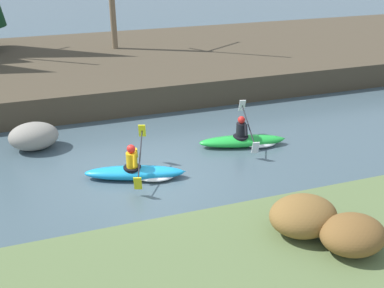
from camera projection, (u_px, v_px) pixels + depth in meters
The scene contains 7 objects.
ground_plane at pixel (150, 178), 12.27m from camera, with size 90.00×90.00×0.00m, color #425660.
riverbank_far at pixel (97, 67), 20.68m from camera, with size 44.00×10.87×1.02m.
shrub_clump_third at pixel (303, 216), 8.85m from camera, with size 1.38×1.15×0.75m.
shrub_clump_far_end at pixel (353, 234), 8.34m from camera, with size 1.27×1.06×0.69m.
kayaker_lead at pixel (246, 140), 14.05m from camera, with size 2.79×2.06×1.20m.
kayaker_middle at pixel (139, 172), 12.17m from camera, with size 2.76×2.03×1.20m.
boulder_midstream at pixel (34, 136), 13.77m from camera, with size 1.48×1.16×0.84m.
Camera 1 is at (-2.36, -10.52, 6.04)m, focal length 42.00 mm.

